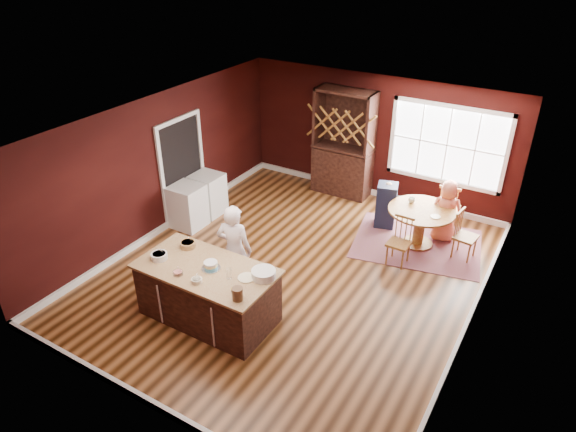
% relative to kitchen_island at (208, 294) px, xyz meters
% --- Properties ---
extents(room_shell, '(7.00, 7.00, 7.00)m').
position_rel_kitchen_island_xyz_m(room_shell, '(0.53, 1.72, 0.91)').
color(room_shell, brown).
rests_on(room_shell, ground).
extents(window, '(2.36, 0.10, 1.66)m').
position_rel_kitchen_island_xyz_m(window, '(2.03, 5.19, 1.06)').
color(window, white).
rests_on(window, room_shell).
extents(doorway, '(0.08, 1.26, 2.13)m').
position_rel_kitchen_island_xyz_m(doorway, '(-2.44, 2.32, 0.59)').
color(doorway, white).
rests_on(doorway, room_shell).
extents(kitchen_island, '(2.10, 1.10, 0.92)m').
position_rel_kitchen_island_xyz_m(kitchen_island, '(0.00, 0.00, 0.00)').
color(kitchen_island, black).
rests_on(kitchen_island, ground).
extents(dining_table, '(1.23, 1.23, 0.75)m').
position_rel_kitchen_island_xyz_m(dining_table, '(2.10, 3.69, 0.10)').
color(dining_table, brown).
rests_on(dining_table, ground).
extents(baker, '(0.66, 0.51, 1.60)m').
position_rel_kitchen_island_xyz_m(baker, '(-0.03, 0.76, 0.36)').
color(baker, silver).
rests_on(baker, ground).
extents(layer_cake, '(0.28, 0.28, 0.12)m').
position_rel_kitchen_island_xyz_m(layer_cake, '(0.08, 0.03, 0.54)').
color(layer_cake, silver).
rests_on(layer_cake, kitchen_island).
extents(bowl_blue, '(0.25, 0.25, 0.10)m').
position_rel_kitchen_island_xyz_m(bowl_blue, '(-0.75, -0.17, 0.53)').
color(bowl_blue, white).
rests_on(bowl_blue, kitchen_island).
extents(bowl_yellow, '(0.25, 0.25, 0.09)m').
position_rel_kitchen_island_xyz_m(bowl_yellow, '(-0.60, 0.31, 0.53)').
color(bowl_yellow, '#A4853A').
rests_on(bowl_yellow, kitchen_island).
extents(bowl_pink, '(0.15, 0.15, 0.05)m').
position_rel_kitchen_island_xyz_m(bowl_pink, '(-0.24, -0.33, 0.51)').
color(bowl_pink, white).
rests_on(bowl_pink, kitchen_island).
extents(bowl_olive, '(0.16, 0.16, 0.06)m').
position_rel_kitchen_island_xyz_m(bowl_olive, '(0.11, -0.34, 0.51)').
color(bowl_olive, '#EFE9CD').
rests_on(bowl_olive, kitchen_island).
extents(drinking_glass, '(0.08, 0.08, 0.17)m').
position_rel_kitchen_island_xyz_m(drinking_glass, '(0.45, -0.03, 0.56)').
color(drinking_glass, silver).
rests_on(drinking_glass, kitchen_island).
extents(dinner_plate, '(0.26, 0.26, 0.02)m').
position_rel_kitchen_island_xyz_m(dinner_plate, '(0.67, 0.10, 0.49)').
color(dinner_plate, beige).
rests_on(dinner_plate, kitchen_island).
extents(white_tub, '(0.35, 0.35, 0.12)m').
position_rel_kitchen_island_xyz_m(white_tub, '(0.86, 0.24, 0.54)').
color(white_tub, white).
rests_on(white_tub, kitchen_island).
extents(stoneware_crock, '(0.15, 0.15, 0.18)m').
position_rel_kitchen_island_xyz_m(stoneware_crock, '(0.83, -0.35, 0.57)').
color(stoneware_crock, '#49341F').
rests_on(stoneware_crock, kitchen_island).
extents(toy_figurine, '(0.04, 0.04, 0.07)m').
position_rel_kitchen_island_xyz_m(toy_figurine, '(0.68, -0.26, 0.52)').
color(toy_figurine, '#FFE304').
rests_on(toy_figurine, kitchen_island).
extents(rug, '(2.65, 2.23, 0.01)m').
position_rel_kitchen_island_xyz_m(rug, '(2.10, 3.69, -0.43)').
color(rug, brown).
rests_on(rug, ground).
extents(chair_east, '(0.42, 0.44, 0.93)m').
position_rel_kitchen_island_xyz_m(chair_east, '(2.95, 3.69, 0.03)').
color(chair_east, '#9C5B36').
rests_on(chair_east, ground).
extents(chair_south, '(0.39, 0.37, 0.91)m').
position_rel_kitchen_island_xyz_m(chair_south, '(1.99, 2.88, 0.02)').
color(chair_south, brown).
rests_on(chair_south, ground).
extents(chair_north, '(0.46, 0.44, 1.02)m').
position_rel_kitchen_island_xyz_m(chair_north, '(2.39, 4.54, 0.07)').
color(chair_north, '#9A562D').
rests_on(chair_north, ground).
extents(seated_woman, '(0.70, 0.57, 1.24)m').
position_rel_kitchen_island_xyz_m(seated_woman, '(2.45, 4.11, 0.18)').
color(seated_woman, '#DC7155').
rests_on(seated_woman, ground).
extents(high_chair, '(0.48, 0.48, 0.95)m').
position_rel_kitchen_island_xyz_m(high_chair, '(1.29, 4.04, 0.04)').
color(high_chair, black).
rests_on(high_chair, ground).
extents(toddler, '(0.18, 0.14, 0.26)m').
position_rel_kitchen_island_xyz_m(toddler, '(1.35, 4.04, 0.37)').
color(toddler, '#8CA5BF').
rests_on(toddler, high_chair).
extents(table_plate, '(0.18, 0.18, 0.01)m').
position_rel_kitchen_island_xyz_m(table_plate, '(2.39, 3.55, 0.32)').
color(table_plate, beige).
rests_on(table_plate, dining_table).
extents(table_cup, '(0.15, 0.15, 0.10)m').
position_rel_kitchen_island_xyz_m(table_cup, '(1.84, 3.86, 0.36)').
color(table_cup, beige).
rests_on(table_cup, dining_table).
extents(hutch, '(1.29, 0.54, 2.37)m').
position_rel_kitchen_island_xyz_m(hutch, '(-0.12, 4.94, 0.75)').
color(hutch, black).
rests_on(hutch, ground).
extents(washer, '(0.61, 0.59, 0.88)m').
position_rel_kitchen_island_xyz_m(washer, '(-2.11, 2.00, 0.00)').
color(washer, white).
rests_on(washer, ground).
extents(dryer, '(0.60, 0.58, 0.87)m').
position_rel_kitchen_island_xyz_m(dryer, '(-2.11, 2.64, -0.00)').
color(dryer, white).
rests_on(dryer, ground).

